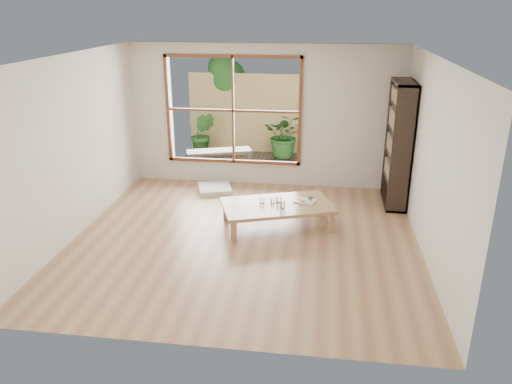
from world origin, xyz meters
The scene contains 15 objects.
ground centered at (0.00, 0.00, 0.00)m, with size 5.00×5.00×0.00m, color tan.
low_table centered at (0.42, 0.52, 0.32)m, with size 1.86×1.42×0.36m.
floor_cushion centered at (-0.87, 1.91, 0.04)m, with size 0.58×0.58×0.08m, color white.
bookshelf centered at (2.31, 1.74, 1.05)m, with size 0.33×0.94×2.09m, color black.
glass_tall centered at (0.51, 0.37, 0.42)m, with size 0.07×0.07×0.13m, color silver.
glass_mid centered at (0.43, 0.59, 0.41)m, with size 0.07×0.07×0.11m, color silver.
glass_short centered at (0.34, 0.56, 0.40)m, with size 0.06×0.06×0.08m, color silver.
glass_small centered at (0.18, 0.54, 0.40)m, with size 0.07×0.07×0.09m, color silver.
food_tray centered at (0.85, 0.68, 0.38)m, with size 0.36×0.30×0.10m.
deck centered at (-0.60, 3.56, 0.00)m, with size 2.80×2.00×0.05m, color #312A24.
garden_bench centered at (-1.03, 3.09, 0.38)m, with size 1.36×0.79×0.41m.
bamboo_fence centered at (-0.60, 4.56, 0.90)m, with size 2.80×0.06×1.80m, color tan.
shrub_right centered at (0.23, 4.21, 0.52)m, with size 0.90×0.78×1.00m, color #2E6324.
shrub_left centered at (-1.60, 4.05, 0.52)m, with size 0.54×0.44×0.99m, color #2E6324.
garden_tree centered at (-1.28, 4.86, 1.63)m, with size 1.04×0.85×2.22m.
Camera 1 is at (1.07, -6.53, 3.23)m, focal length 35.00 mm.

